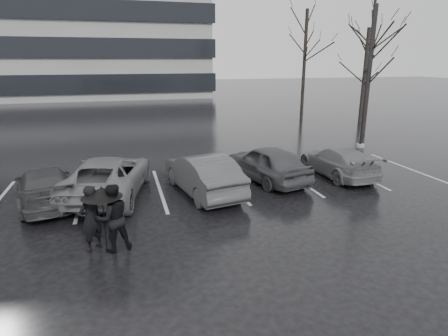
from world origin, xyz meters
TOP-DOWN VIEW (x-y plane):
  - ground at (0.00, 0.00)m, footprint 160.00×160.00m
  - car_main at (2.15, 2.48)m, footprint 2.69×4.56m
  - car_west_a at (-0.69, 1.71)m, footprint 2.37×4.69m
  - car_west_b at (-4.04, 2.32)m, footprint 3.55×5.65m
  - car_west_c at (-6.10, 2.09)m, footprint 2.66×4.57m
  - car_east at (5.29, 2.30)m, footprint 1.84×4.27m
  - pedestrian_left at (-4.35, -1.77)m, footprint 0.75×0.75m
  - pedestrian_right at (-3.81, -1.94)m, footprint 1.02×0.88m
  - umbrella at (-4.03, -1.84)m, footprint 1.02×1.02m
  - lamp_post at (9.47, 6.66)m, footprint 0.44×0.44m
  - stall_stripes at (-0.80, 2.50)m, footprint 19.72×5.00m
  - tree_east at (12.00, 10.00)m, footprint 0.26×0.26m
  - tree_ne at (14.50, 14.00)m, footprint 0.26×0.26m
  - tree_north at (11.00, 17.00)m, footprint 0.26×0.26m

SIDE VIEW (x-z plane):
  - ground at x=0.00m, z-range 0.00..0.00m
  - stall_stripes at x=-0.80m, z-range 0.00..0.00m
  - car_east at x=5.29m, z-range 0.00..1.22m
  - car_west_c at x=-6.10m, z-range 0.00..1.24m
  - car_west_b at x=-4.04m, z-range 0.00..1.45m
  - car_main at x=2.15m, z-range 0.00..1.46m
  - car_west_a at x=-0.69m, z-range 0.00..1.48m
  - pedestrian_left at x=-4.35m, z-range 0.00..1.75m
  - pedestrian_right at x=-3.81m, z-range 0.00..1.79m
  - umbrella at x=-4.03m, z-range 0.71..2.43m
  - tree_ne at x=14.50m, z-range 0.00..7.00m
  - lamp_post at x=9.47m, z-range -0.34..7.74m
  - tree_east at x=12.00m, z-range 0.00..8.00m
  - tree_north at x=11.00m, z-range 0.00..8.50m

